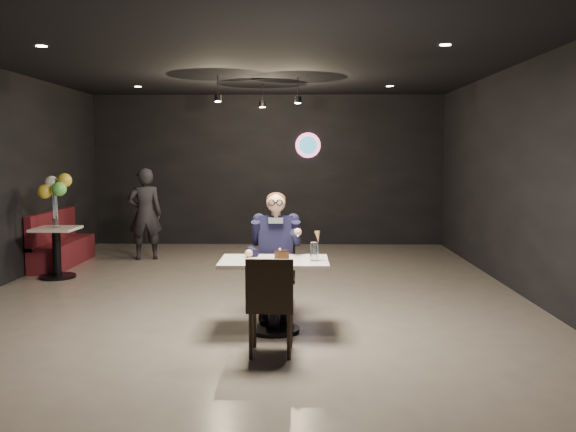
{
  "coord_description": "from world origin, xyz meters",
  "views": [
    {
      "loc": [
        0.62,
        -7.76,
        1.82
      ],
      "look_at": [
        0.5,
        -1.04,
        1.14
      ],
      "focal_mm": 38.0,
      "sensor_mm": 36.0,
      "label": 1
    }
  ],
  "objects_px": {
    "chair_near": "(271,304)",
    "sundae_glass": "(314,251)",
    "seated_man": "(276,254)",
    "passerby": "(145,214)",
    "booth_bench": "(63,238)",
    "balloon_vase": "(56,223)",
    "main_table": "(274,296)",
    "side_table": "(57,253)",
    "chair_far": "(276,277)"
  },
  "relations": [
    {
      "from": "chair_far",
      "to": "side_table",
      "type": "height_order",
      "value": "chair_far"
    },
    {
      "from": "side_table",
      "to": "booth_bench",
      "type": "bearing_deg",
      "value": 106.7
    },
    {
      "from": "sundae_glass",
      "to": "side_table",
      "type": "height_order",
      "value": "sundae_glass"
    },
    {
      "from": "main_table",
      "to": "seated_man",
      "type": "relative_size",
      "value": 0.76
    },
    {
      "from": "sundae_glass",
      "to": "passerby",
      "type": "bearing_deg",
      "value": 122.89
    },
    {
      "from": "chair_near",
      "to": "chair_far",
      "type": "bearing_deg",
      "value": 91.57
    },
    {
      "from": "seated_man",
      "to": "side_table",
      "type": "xyz_separation_m",
      "value": [
        -3.32,
        2.14,
        -0.34
      ]
    },
    {
      "from": "seated_man",
      "to": "side_table",
      "type": "relative_size",
      "value": 1.91
    },
    {
      "from": "chair_far",
      "to": "balloon_vase",
      "type": "bearing_deg",
      "value": 147.24
    },
    {
      "from": "booth_bench",
      "to": "balloon_vase",
      "type": "bearing_deg",
      "value": -73.3
    },
    {
      "from": "sundae_glass",
      "to": "booth_bench",
      "type": "height_order",
      "value": "sundae_glass"
    },
    {
      "from": "chair_near",
      "to": "seated_man",
      "type": "xyz_separation_m",
      "value": [
        0.0,
        1.24,
        0.26
      ]
    },
    {
      "from": "main_table",
      "to": "passerby",
      "type": "bearing_deg",
      "value": 119.25
    },
    {
      "from": "main_table",
      "to": "booth_bench",
      "type": "xyz_separation_m",
      "value": [
        -3.62,
        3.69,
        0.07
      ]
    },
    {
      "from": "main_table",
      "to": "side_table",
      "type": "bearing_deg",
      "value": 141.02
    },
    {
      "from": "main_table",
      "to": "sundae_glass",
      "type": "bearing_deg",
      "value": -7.43
    },
    {
      "from": "chair_near",
      "to": "seated_man",
      "type": "distance_m",
      "value": 1.27
    },
    {
      "from": "chair_far",
      "to": "side_table",
      "type": "distance_m",
      "value": 3.95
    },
    {
      "from": "chair_near",
      "to": "sundae_glass",
      "type": "xyz_separation_m",
      "value": [
        0.41,
        0.64,
        0.38
      ]
    },
    {
      "from": "seated_man",
      "to": "chair_near",
      "type": "bearing_deg",
      "value": -90.0
    },
    {
      "from": "main_table",
      "to": "chair_near",
      "type": "relative_size",
      "value": 1.2
    },
    {
      "from": "chair_near",
      "to": "side_table",
      "type": "relative_size",
      "value": 1.22
    },
    {
      "from": "chair_far",
      "to": "balloon_vase",
      "type": "relative_size",
      "value": 6.6
    },
    {
      "from": "seated_man",
      "to": "passerby",
      "type": "distance_m",
      "value": 4.46
    },
    {
      "from": "main_table",
      "to": "side_table",
      "type": "relative_size",
      "value": 1.46
    },
    {
      "from": "side_table",
      "to": "sundae_glass",
      "type": "bearing_deg",
      "value": -36.32
    },
    {
      "from": "balloon_vase",
      "to": "seated_man",
      "type": "bearing_deg",
      "value": -32.76
    },
    {
      "from": "main_table",
      "to": "chair_far",
      "type": "height_order",
      "value": "chair_far"
    },
    {
      "from": "chair_far",
      "to": "passerby",
      "type": "distance_m",
      "value": 4.47
    },
    {
      "from": "chair_near",
      "to": "passerby",
      "type": "xyz_separation_m",
      "value": [
        -2.41,
        5.0,
        0.33
      ]
    },
    {
      "from": "side_table",
      "to": "passerby",
      "type": "relative_size",
      "value": 0.47
    },
    {
      "from": "chair_near",
      "to": "booth_bench",
      "type": "xyz_separation_m",
      "value": [
        -3.62,
        4.38,
        -0.01
      ]
    },
    {
      "from": "chair_near",
      "to": "sundae_glass",
      "type": "height_order",
      "value": "sundae_glass"
    },
    {
      "from": "main_table",
      "to": "balloon_vase",
      "type": "xyz_separation_m",
      "value": [
        -3.32,
        2.69,
        0.44
      ]
    },
    {
      "from": "passerby",
      "to": "balloon_vase",
      "type": "bearing_deg",
      "value": 43.92
    },
    {
      "from": "main_table",
      "to": "side_table",
      "type": "xyz_separation_m",
      "value": [
        -3.32,
        2.69,
        0.0
      ]
    },
    {
      "from": "chair_near",
      "to": "booth_bench",
      "type": "bearing_deg",
      "value": 131.14
    },
    {
      "from": "main_table",
      "to": "chair_near",
      "type": "bearing_deg",
      "value": -90.0
    },
    {
      "from": "sundae_glass",
      "to": "balloon_vase",
      "type": "relative_size",
      "value": 1.34
    },
    {
      "from": "side_table",
      "to": "balloon_vase",
      "type": "xyz_separation_m",
      "value": [
        0.0,
        0.0,
        0.44
      ]
    },
    {
      "from": "side_table",
      "to": "balloon_vase",
      "type": "distance_m",
      "value": 0.44
    },
    {
      "from": "chair_near",
      "to": "sundae_glass",
      "type": "relative_size",
      "value": 4.93
    },
    {
      "from": "seated_man",
      "to": "balloon_vase",
      "type": "bearing_deg",
      "value": 147.24
    },
    {
      "from": "chair_near",
      "to": "balloon_vase",
      "type": "relative_size",
      "value": 6.6
    },
    {
      "from": "main_table",
      "to": "passerby",
      "type": "relative_size",
      "value": 0.69
    },
    {
      "from": "side_table",
      "to": "balloon_vase",
      "type": "height_order",
      "value": "balloon_vase"
    },
    {
      "from": "booth_bench",
      "to": "balloon_vase",
      "type": "relative_size",
      "value": 12.85
    },
    {
      "from": "booth_bench",
      "to": "balloon_vase",
      "type": "distance_m",
      "value": 1.11
    },
    {
      "from": "main_table",
      "to": "booth_bench",
      "type": "relative_size",
      "value": 0.61
    },
    {
      "from": "sundae_glass",
      "to": "passerby",
      "type": "relative_size",
      "value": 0.12
    }
  ]
}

